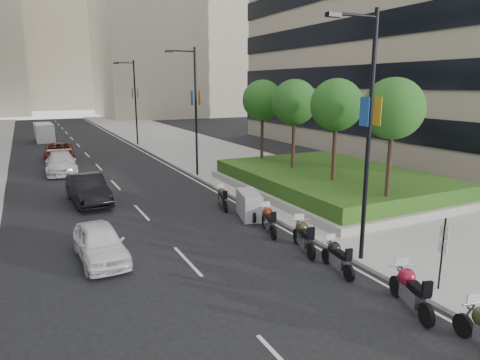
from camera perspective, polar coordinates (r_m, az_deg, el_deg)
ground at (r=13.86m, az=4.91°, el=-15.47°), size 160.00×160.00×0.00m
sidewalk_right at (r=43.72m, az=-5.61°, el=4.10°), size 10.00×100.00×0.15m
lane_edge at (r=42.15m, az=-12.36°, el=3.45°), size 0.12×100.00×0.01m
lane_centre at (r=41.20m, az=-19.37°, el=2.82°), size 0.12×100.00×0.01m
building_cream_right at (r=95.45m, az=-9.63°, el=19.38°), size 28.00×24.00×36.00m
building_cream_centre at (r=131.24m, az=-23.92°, el=17.06°), size 30.00×24.00×38.00m
planter at (r=26.92m, az=12.00°, el=-0.89°), size 10.00×14.00×0.40m
hedge at (r=26.79m, az=12.06°, el=0.36°), size 9.40×13.40×0.80m
tree_0 at (r=20.79m, az=19.77°, el=8.89°), size 2.80×2.80×6.30m
tree_1 at (r=23.73m, az=12.72°, el=9.69°), size 2.80×2.80×6.30m
tree_2 at (r=26.95m, az=7.28°, el=10.21°), size 2.80×2.80×6.30m
tree_3 at (r=30.35m, az=3.01°, el=10.55°), size 2.80×2.80×6.30m
lamp_post_0 at (r=15.63m, az=16.46°, el=6.79°), size 2.34×0.45×9.00m
lamp_post_1 at (r=30.33m, az=-6.19°, el=9.82°), size 2.34×0.45×9.00m
lamp_post_2 at (r=47.60m, az=-13.97°, el=10.52°), size 2.34×0.45×9.00m
parking_sign at (r=14.94m, az=25.37°, el=-8.46°), size 0.06×0.32×2.50m
motorcycle_1 at (r=13.87m, az=21.75°, el=-13.42°), size 1.03×2.30×1.19m
motorcycle_2 at (r=15.72m, az=12.82°, el=-9.97°), size 0.70×2.10×1.05m
motorcycle_3 at (r=17.32m, az=8.46°, el=-7.41°), size 0.90×2.28×1.16m
motorcycle_4 at (r=19.22m, az=3.84°, el=-5.36°), size 0.87×2.17×1.11m
motorcycle_5 at (r=21.28m, az=1.20°, el=-3.35°), size 1.40×2.33×1.32m
motorcycle_6 at (r=23.02m, az=-2.35°, el=-2.40°), size 0.75×2.04×1.03m
car_a at (r=17.09m, az=-18.17°, el=-7.97°), size 1.76×4.09×1.37m
car_b at (r=25.31m, az=-19.62°, el=-1.17°), size 2.02×4.98×1.61m
car_c at (r=34.68m, az=-22.76°, el=2.10°), size 2.41×5.38×1.53m
car_d at (r=41.42m, az=-22.97°, el=3.58°), size 2.72×5.32×1.44m
delivery_van at (r=55.07m, az=-24.64°, el=5.70°), size 2.08×4.99×2.07m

